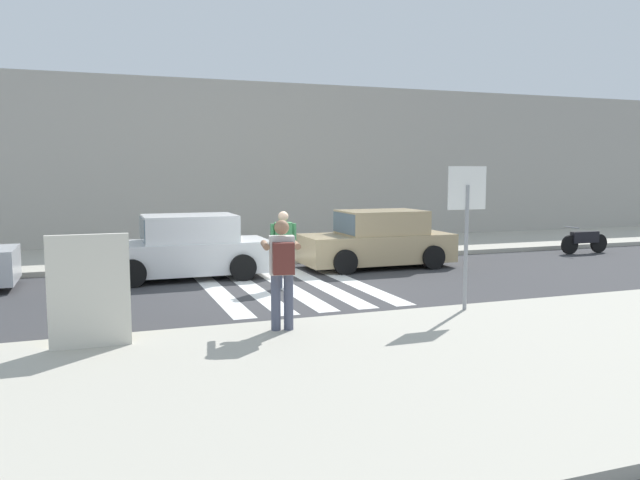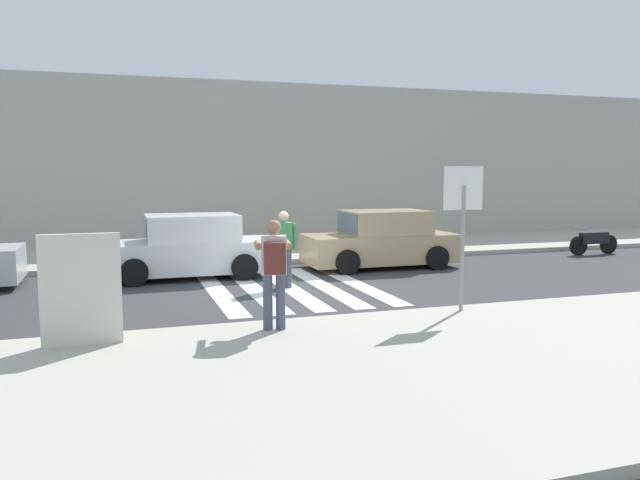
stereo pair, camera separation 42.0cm
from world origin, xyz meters
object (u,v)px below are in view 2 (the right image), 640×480
Objects in this scene: parked_car_white at (188,248)px; advertising_board at (81,290)px; motorcycle at (594,241)px; parked_car_tan at (382,241)px; stop_sign at (463,206)px; photographer_with_backpack at (274,265)px; pedestrian_crossing at (284,245)px.

advertising_board is (-2.17, -6.14, 0.21)m from parked_car_white.
advertising_board is at bearing -156.38° from motorcycle.
parked_car_tan is 7.40m from motorcycle.
stop_sign is 1.60× the size of advertising_board.
photographer_with_backpack is 0.42× the size of parked_car_white.
parked_car_tan is 9.58m from advertising_board.
stop_sign is 0.62× the size of parked_car_white.
parked_car_tan is (5.18, 0.00, 0.00)m from parked_car_white.
stop_sign is 6.38m from advertising_board.
pedestrian_crossing is at bearing -147.49° from parked_car_tan.
motorcycle is (7.38, 0.30, -0.31)m from parked_car_tan.
pedestrian_crossing is at bearing 44.97° from advertising_board.
advertising_board is (-2.80, 0.04, -0.23)m from photographer_with_backpack.
photographer_with_backpack is at bearing -151.49° from motorcycle.
parked_car_tan is at bearing 39.90° from advertising_board.
motorcycle is (8.44, 6.18, -1.59)m from stop_sign.
parked_car_white reaches higher than motorcycle.
advertising_board is (-7.35, -6.14, 0.21)m from parked_car_tan.
parked_car_tan is (1.06, 5.88, -1.28)m from stop_sign.
pedestrian_crossing is at bearing 120.78° from stop_sign.
parked_car_tan is at bearing -177.67° from motorcycle.
advertising_board is at bearing -135.03° from pedestrian_crossing.
parked_car_white is 12.57m from motorcycle.
motorcycle is at bearing 23.62° from advertising_board.
stop_sign is 10.58m from motorcycle.
parked_car_tan is (4.54, 6.18, -0.44)m from photographer_with_backpack.
stop_sign reaches higher than motorcycle.
advertising_board is at bearing -109.45° from parked_car_white.
parked_car_tan is 2.33× the size of motorcycle.
parked_car_white is 5.18m from parked_car_tan.
stop_sign is 1.48× the size of photographer_with_backpack.
stop_sign is at bearing -59.22° from pedestrian_crossing.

